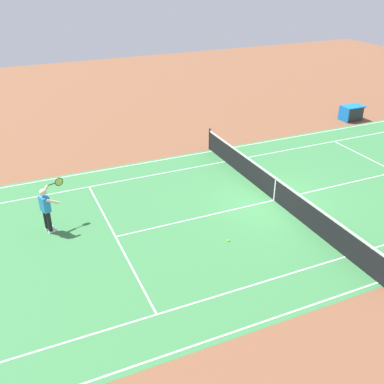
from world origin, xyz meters
name	(u,v)px	position (x,y,z in m)	size (l,w,h in m)	color
ground_plane	(274,200)	(0.00, 0.00, 0.00)	(60.00, 60.00, 0.00)	brown
court_slab	(274,200)	(0.00, 0.00, 0.00)	(24.20, 11.40, 0.00)	#387A42
court_line_markings	(274,200)	(0.00, 0.00, 0.00)	(23.85, 11.05, 0.01)	white
tennis_net	(275,189)	(0.00, 0.00, 0.49)	(0.10, 11.70, 1.08)	#2D2D33
tennis_player_near	(46,208)	(8.38, -1.30, 0.93)	(0.95, 0.89, 1.70)	black
tennis_ball	(228,241)	(3.01, 1.82, 0.03)	(0.07, 0.07, 0.07)	#CCE01E
equipment_cart_tarped	(351,113)	(-9.57, -6.51, 0.44)	(1.25, 0.84, 0.85)	#2D2D33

